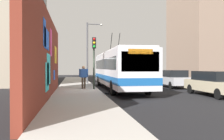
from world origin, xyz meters
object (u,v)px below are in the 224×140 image
at_px(parked_car_navy, 152,76).
at_px(parked_car_champagne, 215,83).
at_px(city_bus, 119,69).
at_px(traffic_light, 94,54).
at_px(parked_car_silver, 174,78).
at_px(pedestrian_midblock, 84,75).
at_px(street_lamp, 89,48).

bearing_deg(parked_car_navy, parked_car_champagne, -180.00).
xyz_separation_m(city_bus, traffic_light, (-1.12, 2.15, 1.11)).
xyz_separation_m(parked_car_silver, traffic_light, (-1.94, 7.35, 2.01)).
xyz_separation_m(parked_car_silver, pedestrian_midblock, (-1.29, 8.11, 0.38)).
bearing_deg(city_bus, street_lamp, 20.15).
height_order(parked_car_champagne, street_lamp, street_lamp).
bearing_deg(parked_car_silver, traffic_light, 104.81).
relative_size(parked_car_champagne, street_lamp, 0.75).
xyz_separation_m(traffic_light, street_lamp, (6.72, -0.10, 0.99)).
relative_size(parked_car_navy, pedestrian_midblock, 2.55).
distance_m(city_bus, street_lamp, 6.32).
distance_m(city_bus, parked_car_navy, 8.54).
xyz_separation_m(parked_car_navy, pedestrian_midblock, (-7.18, 8.11, 0.38)).
relative_size(traffic_light, street_lamp, 0.62).
xyz_separation_m(parked_car_silver, street_lamp, (4.78, 7.25, 2.99)).
height_order(parked_car_silver, pedestrian_midblock, pedestrian_midblock).
xyz_separation_m(city_bus, street_lamp, (5.60, 2.05, 2.10)).
relative_size(parked_car_silver, pedestrian_midblock, 2.28).
distance_m(city_bus, traffic_light, 2.67).
distance_m(parked_car_champagne, pedestrian_midblock, 9.47).
relative_size(city_bus, parked_car_silver, 3.08).
bearing_deg(traffic_light, street_lamp, -0.81).
relative_size(city_bus, street_lamp, 1.97).
xyz_separation_m(city_bus, parked_car_champagne, (-5.34, -5.20, -0.89)).
bearing_deg(parked_car_navy, pedestrian_midblock, 131.51).
bearing_deg(traffic_light, pedestrian_midblock, 49.45).
height_order(parked_car_navy, pedestrian_midblock, pedestrian_midblock).
bearing_deg(parked_car_silver, city_bus, 99.01).
bearing_deg(pedestrian_midblock, street_lamp, -8.06).
bearing_deg(parked_car_champagne, city_bus, 44.23).
bearing_deg(city_bus, pedestrian_midblock, 99.09).
height_order(parked_car_champagne, pedestrian_midblock, pedestrian_midblock).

